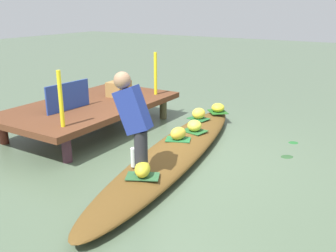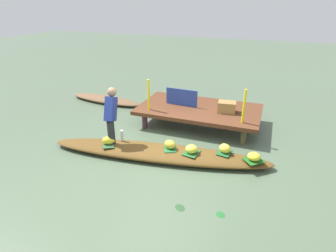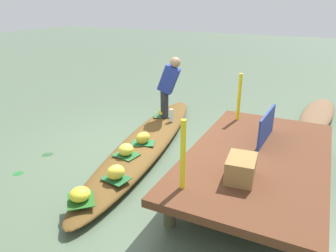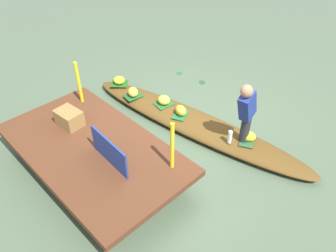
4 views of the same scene
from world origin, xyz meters
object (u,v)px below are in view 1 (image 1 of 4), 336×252
(banana_bunch_0, at_px, (218,108))
(market_banner, at_px, (68,96))
(banana_bunch_3, at_px, (199,113))
(vendor_boat, at_px, (175,153))
(water_bottle, at_px, (134,157))
(banana_bunch_2, at_px, (178,133))
(banana_bunch_1, at_px, (194,126))
(produce_crate, at_px, (119,89))
(vendor_person, at_px, (134,118))
(banana_bunch_4, at_px, (142,169))

(banana_bunch_0, relative_size, market_banner, 0.29)
(market_banner, bearing_deg, banana_bunch_3, -44.61)
(vendor_boat, relative_size, banana_bunch_0, 19.06)
(water_bottle, bearing_deg, banana_bunch_2, 1.18)
(banana_bunch_1, relative_size, produce_crate, 0.58)
(banana_bunch_3, xyz_separation_m, market_banner, (-1.50, 1.65, 0.41))
(vendor_boat, relative_size, vendor_person, 3.95)
(water_bottle, xyz_separation_m, produce_crate, (2.02, 1.86, 0.30))
(banana_bunch_3, height_order, water_bottle, water_bottle)
(vendor_boat, distance_m, banana_bunch_3, 1.44)
(vendor_boat, height_order, water_bottle, water_bottle)
(banana_bunch_3, bearing_deg, banana_bunch_4, -167.77)
(banana_bunch_4, relative_size, produce_crate, 0.63)
(vendor_person, relative_size, water_bottle, 5.01)
(banana_bunch_1, height_order, water_bottle, water_bottle)
(banana_bunch_0, height_order, banana_bunch_4, banana_bunch_4)
(vendor_boat, relative_size, banana_bunch_3, 19.63)
(banana_bunch_2, height_order, water_bottle, water_bottle)
(banana_bunch_4, distance_m, water_bottle, 0.33)
(vendor_boat, bearing_deg, banana_bunch_0, -1.89)
(banana_bunch_3, relative_size, water_bottle, 1.01)
(banana_bunch_3, relative_size, market_banner, 0.28)
(banana_bunch_3, height_order, produce_crate, produce_crate)
(produce_crate, bearing_deg, water_bottle, -137.43)
(banana_bunch_3, xyz_separation_m, banana_bunch_4, (-2.47, -0.53, -0.00))
(banana_bunch_0, distance_m, banana_bunch_3, 0.61)
(banana_bunch_4, bearing_deg, banana_bunch_2, 12.41)
(banana_bunch_2, distance_m, vendor_person, 1.44)
(vendor_boat, height_order, produce_crate, produce_crate)
(banana_bunch_2, relative_size, vendor_person, 0.21)
(vendor_person, bearing_deg, banana_bunch_2, 6.87)
(vendor_boat, xyz_separation_m, water_bottle, (-0.90, 0.06, 0.23))
(banana_bunch_0, height_order, vendor_person, vendor_person)
(vendor_boat, relative_size, market_banner, 5.51)
(produce_crate, bearing_deg, banana_bunch_4, -136.07)
(vendor_person, bearing_deg, banana_bunch_0, 5.60)
(water_bottle, relative_size, market_banner, 0.28)
(banana_bunch_2, relative_size, banana_bunch_4, 0.95)
(banana_bunch_4, height_order, market_banner, market_banner)
(banana_bunch_4, distance_m, produce_crate, 3.08)
(banana_bunch_0, distance_m, water_bottle, 2.89)
(banana_bunch_1, bearing_deg, market_banner, 113.92)
(banana_bunch_0, relative_size, vendor_person, 0.21)
(vendor_boat, relative_size, produce_crate, 11.04)
(vendor_boat, xyz_separation_m, banana_bunch_1, (0.73, 0.07, 0.20))
(banana_bunch_1, height_order, market_banner, market_banner)
(water_bottle, height_order, produce_crate, produce_crate)
(banana_bunch_2, relative_size, produce_crate, 0.60)
(vendor_person, distance_m, market_banner, 2.26)
(banana_bunch_4, xyz_separation_m, water_bottle, (0.19, 0.27, 0.03))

